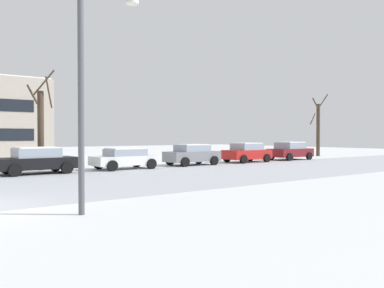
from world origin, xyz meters
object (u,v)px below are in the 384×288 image
object	(u,v)px
parked_car_black	(37,160)
parked_car_white	(125,158)
street_lamp	(92,72)
parked_car_red	(247,152)
parked_car_maroon	(290,151)
parked_car_gray	(192,154)

from	to	relation	value
parked_car_black	parked_car_white	distance (m)	5.26
street_lamp	parked_car_black	bearing A→B (deg)	81.30
parked_car_red	parked_car_black	bearing A→B (deg)	179.97
parked_car_red	parked_car_white	bearing A→B (deg)	-179.62
parked_car_maroon	parked_car_white	bearing A→B (deg)	-179.38
parked_car_maroon	street_lamp	bearing A→B (deg)	-151.74
parked_car_black	parked_car_maroon	xyz separation A→B (m)	(21.05, 0.09, 0.04)
parked_car_black	parked_car_white	xyz separation A→B (m)	(5.26, -0.08, -0.06)
parked_car_red	parked_car_maroon	bearing A→B (deg)	1.11
parked_car_black	street_lamp	bearing A→B (deg)	-98.70
parked_car_black	parked_car_white	world-z (taller)	parked_car_black
parked_car_gray	parked_car_red	size ratio (longest dim) A/B	1.00
parked_car_red	parked_car_maroon	xyz separation A→B (m)	(5.26, 0.10, 0.01)
parked_car_black	parked_car_gray	distance (m)	10.53
parked_car_white	parked_car_red	size ratio (longest dim) A/B	1.05
street_lamp	parked_car_red	size ratio (longest dim) A/B	1.57
parked_car_black	parked_car_maroon	world-z (taller)	parked_car_maroon
parked_car_gray	parked_car_red	xyz separation A→B (m)	(5.26, -0.06, 0.02)
parked_car_maroon	parked_car_black	bearing A→B (deg)	-179.74
parked_car_white	parked_car_maroon	distance (m)	15.79
street_lamp	parked_car_gray	size ratio (longest dim) A/B	1.57
parked_car_white	parked_car_red	world-z (taller)	parked_car_red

